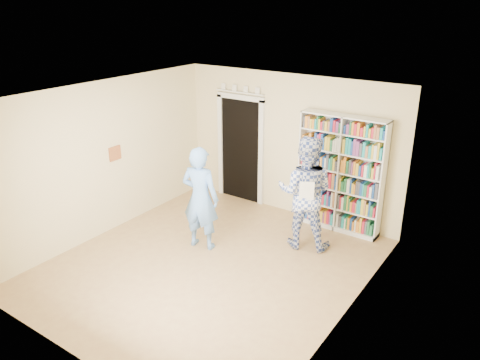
% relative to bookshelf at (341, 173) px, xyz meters
% --- Properties ---
extents(floor, '(5.00, 5.00, 0.00)m').
position_rel_bookshelf_xyz_m(floor, '(-1.13, -2.34, -1.07)').
color(floor, '#9A704A').
rests_on(floor, ground).
extents(ceiling, '(5.00, 5.00, 0.00)m').
position_rel_bookshelf_xyz_m(ceiling, '(-1.13, -2.34, 1.63)').
color(ceiling, white).
rests_on(ceiling, wall_back).
extents(wall_back, '(4.50, 0.00, 4.50)m').
position_rel_bookshelf_xyz_m(wall_back, '(-1.13, 0.16, 0.28)').
color(wall_back, beige).
rests_on(wall_back, floor).
extents(wall_left, '(0.00, 5.00, 5.00)m').
position_rel_bookshelf_xyz_m(wall_left, '(-3.38, -2.34, 0.28)').
color(wall_left, beige).
rests_on(wall_left, floor).
extents(wall_right, '(0.00, 5.00, 5.00)m').
position_rel_bookshelf_xyz_m(wall_right, '(1.12, -2.34, 0.28)').
color(wall_right, beige).
rests_on(wall_right, floor).
extents(bookshelf, '(1.54, 0.29, 2.12)m').
position_rel_bookshelf_xyz_m(bookshelf, '(0.00, 0.00, 0.00)').
color(bookshelf, white).
rests_on(bookshelf, floor).
extents(doorway, '(1.10, 0.08, 2.43)m').
position_rel_bookshelf_xyz_m(doorway, '(-2.23, 0.13, 0.11)').
color(doorway, black).
rests_on(doorway, floor).
extents(wall_art, '(0.03, 0.25, 0.25)m').
position_rel_bookshelf_xyz_m(wall_art, '(-3.36, -2.14, 0.33)').
color(wall_art, brown).
rests_on(wall_art, wall_left).
extents(man_blue, '(0.72, 0.54, 1.77)m').
position_rel_bookshelf_xyz_m(man_blue, '(-1.62, -1.92, -0.19)').
color(man_blue, '#6597E0').
rests_on(man_blue, floor).
extents(man_plaid, '(1.12, 0.98, 1.94)m').
position_rel_bookshelf_xyz_m(man_plaid, '(-0.22, -0.91, -0.10)').
color(man_plaid, '#314898').
rests_on(man_plaid, floor).
extents(paper_sheet, '(0.21, 0.12, 0.33)m').
position_rel_bookshelf_xyz_m(paper_sheet, '(-0.07, -1.18, 0.05)').
color(paper_sheet, white).
rests_on(paper_sheet, man_plaid).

